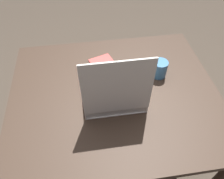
# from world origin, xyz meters

# --- Properties ---
(ground_plane) EXTENTS (8.00, 8.00, 0.00)m
(ground_plane) POSITION_xyz_m (0.00, 0.00, 0.00)
(ground_plane) COLOR #42382D
(dining_table) EXTENTS (1.10, 0.94, 0.73)m
(dining_table) POSITION_xyz_m (0.00, 0.00, 0.64)
(dining_table) COLOR #38281E
(dining_table) RESTS_ON ground_plane
(donut_box) EXTENTS (0.30, 0.31, 0.35)m
(donut_box) POSITION_xyz_m (0.01, 0.04, 0.80)
(donut_box) COLOR white
(donut_box) RESTS_ON dining_table
(coffee_mug) EXTENTS (0.08, 0.08, 0.10)m
(coffee_mug) POSITION_xyz_m (-0.27, -0.09, 0.78)
(coffee_mug) COLOR teal
(coffee_mug) RESTS_ON dining_table
(paper_napkin) EXTENTS (0.15, 0.12, 0.01)m
(paper_napkin) POSITION_xyz_m (0.04, -0.26, 0.74)
(paper_napkin) COLOR #CC4C47
(paper_napkin) RESTS_ON dining_table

